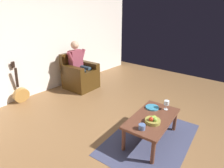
# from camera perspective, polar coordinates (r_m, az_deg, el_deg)

# --- Properties ---
(ground_plane) EXTENTS (7.64, 7.64, 0.00)m
(ground_plane) POSITION_cam_1_polar(r_m,az_deg,el_deg) (3.18, 11.68, -17.48)
(ground_plane) COLOR brown
(wall_back) EXTENTS (6.75, 0.06, 2.50)m
(wall_back) POSITION_cam_1_polar(r_m,az_deg,el_deg) (4.90, -22.58, 11.50)
(wall_back) COLOR silver
(wall_back) RESTS_ON ground
(rug) EXTENTS (1.84, 1.32, 0.01)m
(rug) POSITION_cam_1_polar(r_m,az_deg,el_deg) (3.26, 11.79, -16.25)
(rug) COLOR #393D59
(rug) RESTS_ON ground
(armchair) EXTENTS (0.76, 0.80, 0.95)m
(armchair) POSITION_cam_1_polar(r_m,az_deg,el_deg) (5.08, -9.93, 2.55)
(armchair) COLOR #3C260C
(armchair) RESTS_ON ground
(person_seated) EXTENTS (0.63, 0.57, 1.27)m
(person_seated) POSITION_cam_1_polar(r_m,az_deg,el_deg) (4.98, -10.18, 6.32)
(person_seated) COLOR brown
(person_seated) RESTS_ON ground
(coffee_table) EXTENTS (1.09, 0.66, 0.42)m
(coffee_table) POSITION_cam_1_polar(r_m,az_deg,el_deg) (3.05, 12.31, -10.95)
(coffee_table) COLOR brown
(coffee_table) RESTS_ON ground
(guitar) EXTENTS (0.35, 0.23, 0.95)m
(guitar) POSITION_cam_1_polar(r_m,az_deg,el_deg) (4.74, -26.38, -2.66)
(guitar) COLOR #AC7B3A
(guitar) RESTS_ON ground
(wine_glass_near) EXTENTS (0.08, 0.08, 0.17)m
(wine_glass_near) POSITION_cam_1_polar(r_m,az_deg,el_deg) (3.24, 16.54, -5.73)
(wine_glass_near) COLOR silver
(wine_glass_near) RESTS_ON coffee_table
(fruit_bowl) EXTENTS (0.23, 0.23, 0.11)m
(fruit_bowl) POSITION_cam_1_polar(r_m,az_deg,el_deg) (2.87, 12.54, -10.89)
(fruit_bowl) COLOR olive
(fruit_bowl) RESTS_ON coffee_table
(decorative_dish) EXTENTS (0.23, 0.23, 0.02)m
(decorative_dish) POSITION_cam_1_polar(r_m,az_deg,el_deg) (3.28, 12.35, -7.11)
(decorative_dish) COLOR teal
(decorative_dish) RESTS_ON coffee_table
(candle_jar) EXTENTS (0.10, 0.10, 0.08)m
(candle_jar) POSITION_cam_1_polar(r_m,az_deg,el_deg) (2.70, 9.27, -12.98)
(candle_jar) COLOR #4D6496
(candle_jar) RESTS_ON coffee_table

